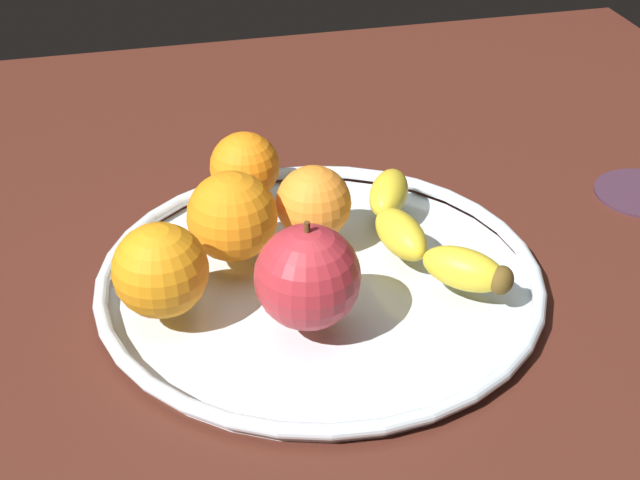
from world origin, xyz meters
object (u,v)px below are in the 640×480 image
(fruit_bowl, at_px, (320,279))
(orange_back_right, at_px, (232,216))
(banana, at_px, (420,232))
(orange_back_left, at_px, (160,270))
(orange_center, at_px, (245,167))
(orange_front_left, at_px, (313,203))
(apple, at_px, (308,277))

(fruit_bowl, height_order, orange_back_right, orange_back_right)
(fruit_bowl, relative_size, banana, 1.82)
(orange_back_right, relative_size, orange_back_left, 1.02)
(banana, bearing_deg, orange_center, -143.39)
(orange_back_left, bearing_deg, orange_center, 149.62)
(fruit_bowl, xyz_separation_m, orange_center, (-0.13, -0.04, 0.04))
(orange_center, relative_size, orange_back_left, 0.87)
(orange_center, bearing_deg, orange_back_right, -15.77)
(orange_front_left, bearing_deg, orange_center, -149.81)
(orange_front_left, distance_m, orange_center, 0.09)
(fruit_bowl, relative_size, orange_back_right, 4.89)
(orange_back_right, xyz_separation_m, orange_front_left, (-0.01, 0.07, -0.01))
(apple, bearing_deg, banana, 122.50)
(banana, bearing_deg, fruit_bowl, -92.99)
(orange_front_left, bearing_deg, banana, 62.54)
(banana, height_order, orange_back_right, orange_back_right)
(orange_back_right, height_order, orange_front_left, orange_back_right)
(apple, height_order, orange_back_right, apple)
(orange_front_left, bearing_deg, orange_back_left, -60.96)
(fruit_bowl, xyz_separation_m, banana, (-0.01, 0.09, 0.03))
(orange_back_left, bearing_deg, fruit_bowl, 99.90)
(orange_back_left, bearing_deg, orange_front_left, 119.04)
(banana, xyz_separation_m, orange_center, (-0.12, -0.13, 0.02))
(apple, bearing_deg, fruit_bowl, 158.33)
(fruit_bowl, xyz_separation_m, orange_back_right, (-0.04, -0.06, 0.05))
(apple, distance_m, orange_front_left, 0.12)
(fruit_bowl, height_order, apple, apple)
(banana, relative_size, orange_back_right, 2.70)
(orange_back_left, bearing_deg, banana, 98.66)
(apple, distance_m, orange_back_left, 0.11)
(orange_center, xyz_separation_m, orange_back_left, (0.16, -0.09, 0.00))
(apple, bearing_deg, orange_back_right, -158.46)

